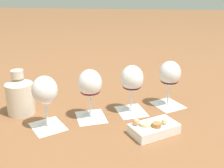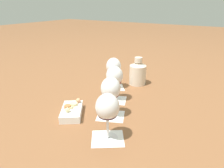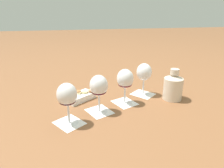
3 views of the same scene
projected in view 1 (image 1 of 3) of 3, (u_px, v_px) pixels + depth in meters
The scene contains 11 objects.
ground_plane at pixel (113, 115), 1.01m from camera, with size 8.00×8.00×0.00m, color brown.
tasting_card_0 at pixel (48, 126), 0.93m from camera, with size 0.15×0.15×0.00m.
tasting_card_1 at pixel (91, 117), 0.99m from camera, with size 0.13×0.14×0.00m.
tasting_card_2 at pixel (131, 111), 1.04m from camera, with size 0.14×0.14×0.00m.
tasting_card_3 at pixel (168, 105), 1.09m from camera, with size 0.15×0.15×0.00m.
wine_glass_0 at pixel (45, 93), 0.89m from camera, with size 0.08×0.08×0.17m.
wine_glass_1 at pixel (90, 85), 0.95m from camera, with size 0.08×0.08×0.17m.
wine_glass_2 at pixel (132, 81), 1.00m from camera, with size 0.08×0.08×0.17m.
wine_glass_3 at pixel (170, 76), 1.05m from camera, with size 0.08×0.08×0.17m.
ceramic_vase at pixel (20, 95), 1.00m from camera, with size 0.10×0.10×0.16m.
snack_dish at pixel (154, 128), 0.88m from camera, with size 0.17×0.15×0.05m.
Camera 1 is at (0.11, -0.90, 0.46)m, focal length 45.00 mm.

